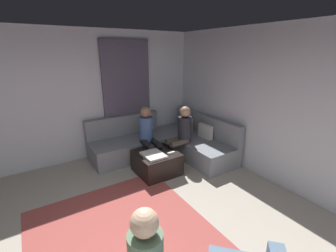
{
  "coord_description": "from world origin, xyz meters",
  "views": [
    {
      "loc": [
        1.97,
        -0.65,
        2.27
      ],
      "look_at": [
        -1.63,
        1.63,
        0.85
      ],
      "focal_mm": 24.35,
      "sensor_mm": 36.0,
      "label": 1
    }
  ],
  "objects_px": {
    "coffee_mug": "(159,144)",
    "person_on_couch_back": "(181,133)",
    "sectional_couch": "(167,143)",
    "game_remote": "(171,153)",
    "person_on_couch_side": "(148,133)",
    "ottoman": "(157,162)"
  },
  "relations": [
    {
      "from": "coffee_mug",
      "to": "person_on_couch_back",
      "type": "xyz_separation_m",
      "value": [
        0.1,
        0.48,
        0.19
      ]
    },
    {
      "from": "coffee_mug",
      "to": "sectional_couch",
      "type": "bearing_deg",
      "value": 131.62
    },
    {
      "from": "coffee_mug",
      "to": "person_on_couch_back",
      "type": "bearing_deg",
      "value": 78.47
    },
    {
      "from": "coffee_mug",
      "to": "game_remote",
      "type": "height_order",
      "value": "coffee_mug"
    },
    {
      "from": "sectional_couch",
      "to": "person_on_couch_side",
      "type": "distance_m",
      "value": 0.67
    },
    {
      "from": "coffee_mug",
      "to": "person_on_couch_back",
      "type": "relative_size",
      "value": 0.08
    },
    {
      "from": "game_remote",
      "to": "ottoman",
      "type": "bearing_deg",
      "value": -129.29
    },
    {
      "from": "game_remote",
      "to": "person_on_couch_back",
      "type": "distance_m",
      "value": 0.58
    },
    {
      "from": "ottoman",
      "to": "person_on_couch_back",
      "type": "relative_size",
      "value": 0.63
    },
    {
      "from": "ottoman",
      "to": "coffee_mug",
      "type": "xyz_separation_m",
      "value": [
        -0.22,
        0.18,
        0.26
      ]
    },
    {
      "from": "sectional_couch",
      "to": "person_on_couch_side",
      "type": "height_order",
      "value": "person_on_couch_side"
    },
    {
      "from": "person_on_couch_back",
      "to": "game_remote",
      "type": "bearing_deg",
      "value": 124.83
    },
    {
      "from": "coffee_mug",
      "to": "person_on_couch_back",
      "type": "distance_m",
      "value": 0.52
    },
    {
      "from": "game_remote",
      "to": "person_on_couch_back",
      "type": "relative_size",
      "value": 0.12
    },
    {
      "from": "ottoman",
      "to": "game_remote",
      "type": "xyz_separation_m",
      "value": [
        0.18,
        0.22,
        0.22
      ]
    },
    {
      "from": "sectional_couch",
      "to": "person_on_couch_side",
      "type": "relative_size",
      "value": 2.12
    },
    {
      "from": "ottoman",
      "to": "person_on_couch_side",
      "type": "height_order",
      "value": "person_on_couch_side"
    },
    {
      "from": "sectional_couch",
      "to": "coffee_mug",
      "type": "height_order",
      "value": "sectional_couch"
    },
    {
      "from": "ottoman",
      "to": "sectional_couch",
      "type": "bearing_deg",
      "value": 134.67
    },
    {
      "from": "ottoman",
      "to": "person_on_couch_side",
      "type": "xyz_separation_m",
      "value": [
        -0.45,
        0.07,
        0.45
      ]
    },
    {
      "from": "sectional_couch",
      "to": "person_on_couch_back",
      "type": "xyz_separation_m",
      "value": [
        0.47,
        0.06,
        0.38
      ]
    },
    {
      "from": "coffee_mug",
      "to": "game_remote",
      "type": "bearing_deg",
      "value": 5.71
    }
  ]
}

